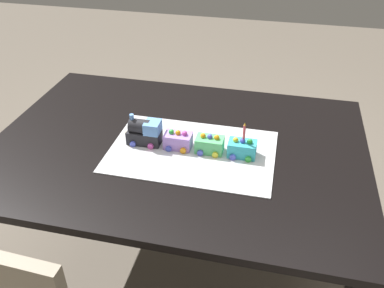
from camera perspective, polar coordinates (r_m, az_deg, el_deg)
name	(u,v)px	position (r m, az deg, el deg)	size (l,w,h in m)	color
ground_plane	(181,272)	(2.06, -1.56, -17.22)	(8.00, 8.00, 0.00)	#6B6054
dining_table	(178,166)	(1.62, -1.90, -3.04)	(1.40, 1.00, 0.74)	black
cake_board	(192,151)	(1.51, 0.00, -1.01)	(0.60, 0.40, 0.00)	silver
cake_locomotive	(144,132)	(1.54, -6.59, 1.67)	(0.14, 0.08, 0.12)	#232328
cake_car_caboose_lavender	(178,140)	(1.52, -1.93, 0.53)	(0.10, 0.08, 0.07)	#AD84E0
cake_car_tanker_mint_green	(210,144)	(1.49, 2.46, -0.03)	(0.10, 0.08, 0.07)	#59CC7A
cake_car_flatbed_turquoise	(242,148)	(1.48, 6.94, -0.61)	(0.10, 0.08, 0.07)	#38B7C6
birthday_candle	(244,131)	(1.44, 7.24, 1.81)	(0.01, 0.01, 0.07)	#F24C59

